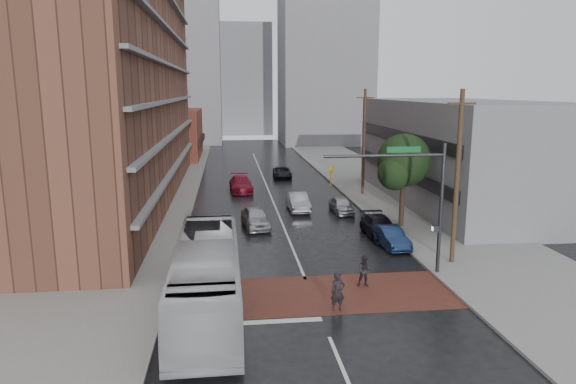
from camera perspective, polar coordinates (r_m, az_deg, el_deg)
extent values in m
plane|color=black|center=(25.43, 2.82, -11.74)|extent=(160.00, 160.00, 0.00)
cube|color=brown|center=(25.88, 2.64, -11.29)|extent=(14.00, 5.00, 0.02)
cube|color=gray|center=(49.64, -15.33, -0.55)|extent=(9.00, 90.00, 0.15)
cube|color=gray|center=(51.44, 10.90, 0.06)|extent=(9.00, 90.00, 0.15)
cube|color=brown|center=(48.29, -19.44, 15.52)|extent=(10.00, 44.00, 28.00)
cube|color=brown|center=(77.75, -12.71, 6.30)|extent=(8.00, 16.00, 7.00)
cube|color=gray|center=(47.98, 18.61, 4.22)|extent=(11.00, 26.00, 9.00)
cube|color=gray|center=(101.74, -12.79, 14.48)|extent=(18.00, 16.00, 32.00)
cube|color=gray|center=(97.07, 4.12, 16.07)|extent=(16.00, 14.00, 36.00)
cube|color=gray|center=(118.14, -4.91, 12.30)|extent=(12.00, 10.00, 24.00)
cylinder|color=#332319|center=(38.05, 12.55, -1.01)|extent=(0.36, 0.36, 4.00)
sphere|color=black|center=(37.53, 12.74, 3.47)|extent=(3.80, 3.80, 3.80)
sphere|color=black|center=(36.61, 11.77, 2.05)|extent=(2.40, 2.40, 2.40)
sphere|color=black|center=(38.63, 13.43, 2.76)|extent=(2.60, 2.60, 2.60)
cylinder|color=#2D2D33|center=(28.64, 16.61, -1.97)|extent=(0.20, 0.20, 7.20)
cylinder|color=#2D2D33|center=(27.01, 10.71, 3.99)|extent=(6.40, 0.16, 0.16)
imported|color=gold|center=(26.45, 4.83, 1.81)|extent=(0.20, 0.16, 1.00)
cube|color=#0C5926|center=(27.29, 12.74, 4.62)|extent=(1.80, 0.05, 0.30)
cube|color=#2D2D33|center=(28.78, 16.04, -3.93)|extent=(0.30, 0.30, 0.35)
cylinder|color=#473321|center=(30.32, 18.26, 1.35)|extent=(0.26, 0.26, 10.00)
cube|color=#473321|center=(29.92, 18.76, 9.29)|extent=(1.60, 0.12, 0.12)
cylinder|color=#473321|center=(49.01, 8.44, 5.41)|extent=(0.26, 0.26, 10.00)
cube|color=#473321|center=(48.76, 8.58, 10.33)|extent=(1.60, 0.12, 0.12)
imported|color=silver|center=(23.58, -8.98, -9.35)|extent=(2.89, 12.12, 3.37)
imported|color=black|center=(23.87, 5.55, -10.97)|extent=(0.71, 0.50, 1.84)
imported|color=black|center=(26.85, 8.55, -8.69)|extent=(0.89, 0.74, 1.65)
imported|color=#9FA0A7|center=(37.62, -3.65, -2.85)|extent=(2.25, 4.59, 1.51)
imported|color=#A5A7AD|center=(42.76, 1.12, -1.12)|extent=(1.66, 4.50, 1.47)
imported|color=maroon|center=(50.99, -5.25, 0.90)|extent=(2.41, 5.32, 1.51)
imported|color=black|center=(58.65, -0.65, 2.18)|extent=(2.26, 4.54, 1.24)
imported|color=#142448|center=(33.67, 11.33, -4.93)|extent=(1.67, 4.08, 1.31)
imported|color=black|center=(35.83, 10.17, -3.83)|extent=(1.99, 4.78, 1.38)
imported|color=#A4A6AC|center=(42.30, 5.95, -1.43)|extent=(1.65, 3.88, 1.31)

